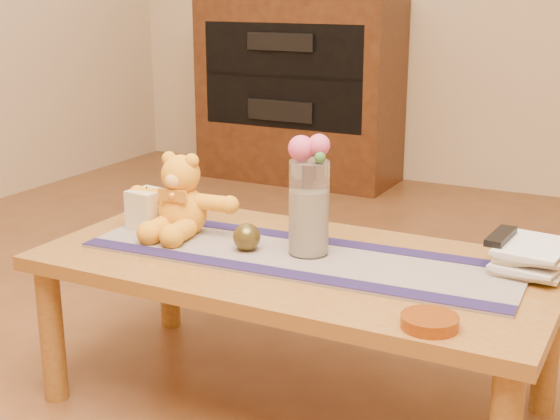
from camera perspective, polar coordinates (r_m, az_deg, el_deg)
The scene contains 30 objects.
floor at distance 2.33m, azimuth 1.13°, elevation -14.02°, with size 5.50×5.50×0.00m, color brown.
coffee_table_top at distance 2.14m, azimuth 1.19°, elevation -4.03°, with size 1.40×0.70×0.04m, color brown.
table_leg_fl at distance 2.36m, azimuth -16.39°, elevation -8.70°, with size 0.07×0.07×0.41m, color brown.
table_leg_bl at distance 2.77m, azimuth -8.14°, elevation -4.42°, with size 0.07×0.07×0.41m, color brown.
table_leg_br at distance 2.32m, azimuth 19.02°, elevation -9.35°, with size 0.07×0.07×0.41m, color brown.
persian_runner at distance 2.14m, azimuth 1.39°, elevation -3.42°, with size 1.20×0.35×0.01m, color #231C4E.
runner_border_near at distance 2.01m, azimuth -0.26°, elevation -4.54°, with size 1.20×0.06×0.00m, color #1D1541.
runner_border_far at distance 2.26m, azimuth 2.85°, elevation -2.18°, with size 1.20×0.06×0.00m, color #1D1541.
teddy_bear at distance 2.32m, azimuth -7.17°, elevation 1.10°, with size 0.34×0.28×0.23m, color orange, non-canonical shape.
pillar_candle at distance 2.39m, azimuth -9.67°, elevation 0.06°, with size 0.10×0.10×0.12m, color beige.
candle_wick at distance 2.37m, azimuth -9.74°, elevation 1.57°, with size 0.00×0.00×0.01m, color black.
glass_vase at distance 2.11m, azimuth 2.13°, elevation 0.14°, with size 0.11×0.11×0.26m, color silver.
potpourri_fill at distance 2.12m, azimuth 2.12°, elevation -0.87°, with size 0.09×0.09×0.18m, color beige.
rose_left at distance 2.07m, azimuth 1.56°, elevation 4.54°, with size 0.07×0.07×0.07m, color #CF4973.
rose_right at distance 2.06m, azimuth 2.87°, elevation 4.77°, with size 0.06×0.06×0.06m, color #CF4973.
blue_flower_back at distance 2.10m, azimuth 2.83°, elevation 4.49°, with size 0.04×0.04×0.04m, color #4E62AA.
blue_flower_side at distance 2.10m, azimuth 1.67°, elevation 4.31°, with size 0.04×0.04×0.04m, color #4E62AA.
leaf_sprig at distance 2.04m, azimuth 2.95°, elevation 3.86°, with size 0.03×0.03×0.03m, color #33662D.
bronze_ball at distance 2.16m, azimuth -2.46°, elevation -1.99°, with size 0.08×0.08×0.08m, color #4C4119.
book_bottom at distance 2.16m, azimuth 15.80°, elevation -3.68°, with size 0.17×0.22×0.02m, color beige.
book_lower at distance 2.14m, azimuth 15.94°, elevation -3.25°, with size 0.16×0.22×0.02m, color beige.
book_upper at distance 2.15m, azimuth 15.74°, elevation -2.68°, with size 0.17×0.22×0.02m, color beige.
book_top at distance 2.13m, azimuth 16.00°, elevation -2.27°, with size 0.16×0.22×0.02m, color beige.
tv_remote at distance 2.12m, azimuth 15.88°, elevation -1.87°, with size 0.04×0.16×0.02m, color black.
amber_dish at distance 1.74m, azimuth 10.91°, elevation -8.04°, with size 0.13×0.13×0.03m, color #BF5914.
media_cabinet at distance 4.81m, azimuth 1.45°, elevation 8.74°, with size 1.20×0.50×1.10m, color black.
cabinet_cavity at distance 4.58m, azimuth 0.15°, elevation 9.77°, with size 1.02×0.03×0.61m, color black.
cabinet_shelf at distance 4.66m, azimuth 0.63°, elevation 9.87°, with size 1.02×0.20×0.03m, color black.
stereo_upper at distance 4.66m, azimuth 0.76°, elevation 12.32°, with size 0.42×0.28×0.10m, color black.
stereo_lower at distance 4.70m, azimuth 0.74°, elevation 7.50°, with size 0.42×0.28×0.12m, color black.
Camera 1 is at (0.89, -1.81, 1.17)m, focal length 49.92 mm.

